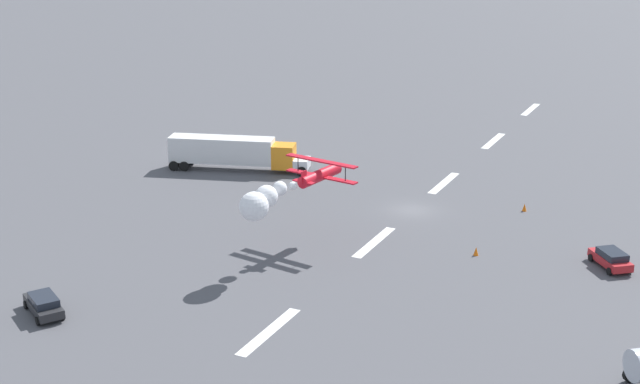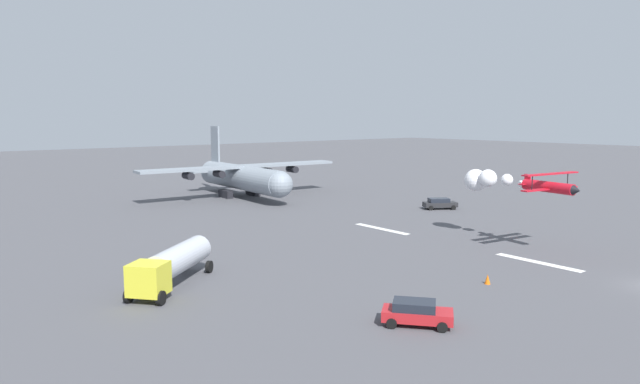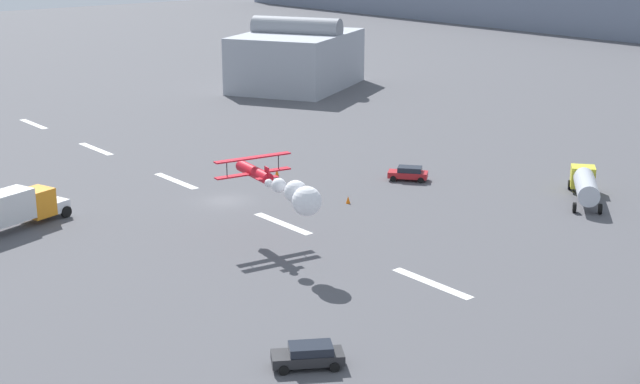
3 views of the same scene
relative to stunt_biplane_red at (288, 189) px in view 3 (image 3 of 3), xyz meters
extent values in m
plane|color=#4C4C51|center=(-17.45, 5.40, -6.07)|extent=(440.00, 440.00, 0.00)
cube|color=white|center=(-65.33, 5.40, -6.07)|extent=(8.00, 0.90, 0.01)
cube|color=white|center=(-46.18, 5.40, -6.07)|extent=(8.00, 0.90, 0.01)
cube|color=white|center=(-27.03, 5.40, -6.07)|extent=(8.00, 0.90, 0.01)
cube|color=white|center=(-7.88, 5.40, -6.07)|extent=(8.00, 0.90, 0.01)
cube|color=white|center=(11.27, 5.40, -6.07)|extent=(8.00, 0.90, 0.01)
cylinder|color=red|center=(-6.00, 0.96, 0.05)|extent=(5.39, 1.83, 1.03)
cube|color=red|center=(-6.20, 0.99, -0.10)|extent=(1.81, 7.17, 0.12)
cube|color=red|center=(-6.20, 0.99, 1.30)|extent=(1.81, 7.17, 0.12)
cylinder|color=black|center=(-6.58, -1.48, 0.60)|extent=(0.08, 0.08, 1.40)
cylinder|color=black|center=(-5.81, 3.47, 0.60)|extent=(0.08, 0.08, 1.40)
cube|color=red|center=(-3.64, 0.60, 0.50)|extent=(0.71, 0.21, 1.10)
cube|color=red|center=(-3.64, 0.60, 0.10)|extent=(0.90, 2.07, 0.08)
cone|color=black|center=(-8.96, 1.43, 0.05)|extent=(0.83, 0.97, 0.88)
sphere|color=white|center=(-2.65, 0.05, -0.05)|extent=(0.70, 0.70, 0.70)
sphere|color=white|center=(-0.88, -0.23, 0.19)|extent=(1.21, 1.21, 1.21)
sphere|color=white|center=(1.38, -0.23, 0.17)|extent=(1.86, 1.86, 1.86)
sphere|color=white|center=(3.04, -0.43, -0.19)|extent=(2.37, 2.37, 2.37)
cube|color=silver|center=(-23.63, -9.87, -4.97)|extent=(2.86, 2.27, 1.10)
cube|color=orange|center=(-23.04, -11.78, -4.22)|extent=(3.10, 3.04, 2.60)
cylinder|color=black|center=(-24.88, -10.05, -5.52)|extent=(0.66, 1.15, 1.10)
cylinder|color=black|center=(-22.50, -9.31, -5.52)|extent=(0.66, 1.15, 1.10)
cube|color=yellow|center=(3.46, 35.97, -4.47)|extent=(3.25, 3.22, 2.20)
cylinder|color=#B7BCC6|center=(6.45, 32.28, -4.22)|extent=(6.23, 6.99, 2.10)
cylinder|color=black|center=(2.15, 35.68, -5.57)|extent=(0.88, 0.98, 1.00)
cylinder|color=black|center=(7.31, 29.31, -5.57)|extent=(0.88, 0.98, 1.00)
cylinder|color=black|center=(4.01, 37.19, -5.57)|extent=(0.88, 0.98, 1.00)
cylinder|color=black|center=(9.17, 30.82, -5.57)|extent=(0.88, 0.98, 1.00)
cube|color=#262628|center=(16.06, -10.83, -5.43)|extent=(3.93, 4.81, 0.65)
cube|color=#1E232D|center=(16.17, -10.66, -4.83)|extent=(2.85, 3.19, 0.55)
cylinder|color=black|center=(15.99, -12.66, -5.75)|extent=(0.52, 0.66, 0.64)
cylinder|color=black|center=(17.67, -9.95, -5.75)|extent=(0.52, 0.66, 0.64)
cylinder|color=black|center=(14.46, -11.71, -5.75)|extent=(0.52, 0.66, 0.64)
cylinder|color=black|center=(16.14, -9.00, -5.75)|extent=(0.52, 0.66, 0.64)
cube|color=#B21E23|center=(-11.23, 25.07, -5.43)|extent=(4.44, 4.08, 0.65)
cube|color=#1E232D|center=(-11.07, 25.20, -4.83)|extent=(3.03, 2.89, 0.55)
cylinder|color=black|center=(-11.81, 23.44, -5.75)|extent=(0.64, 0.57, 0.64)
cylinder|color=black|center=(-9.50, 25.31, -5.75)|extent=(0.64, 0.57, 0.64)
cylinder|color=black|center=(-12.95, 24.83, -5.75)|extent=(0.64, 0.57, 0.64)
cylinder|color=black|center=(-10.64, 26.71, -5.75)|extent=(0.64, 0.57, 0.64)
cube|color=#9EA3AD|center=(-65.50, 52.29, -1.48)|extent=(25.43, 28.06, 9.19)
cylinder|color=gray|center=(-65.50, 52.29, 4.02)|extent=(15.33, 10.65, 3.60)
cone|color=orange|center=(-21.92, 15.30, -5.70)|extent=(0.44, 0.44, 0.75)
cone|color=orange|center=(-8.87, 14.38, -5.70)|extent=(0.44, 0.44, 0.75)
camera|label=1|loc=(61.65, 34.00, 23.43)|focal=51.08mm
camera|label=2|loc=(-33.09, 50.49, 6.53)|focal=31.65mm
camera|label=3|loc=(57.02, -43.57, 20.75)|focal=51.56mm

